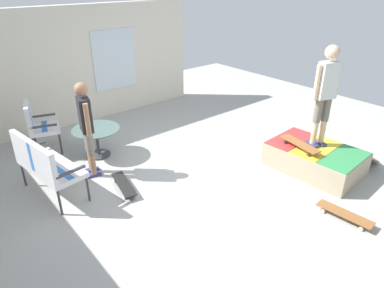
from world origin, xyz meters
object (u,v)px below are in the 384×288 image
(patio_bench, at_px, (43,162))
(skateboard_on_ramp, at_px, (300,144))
(patio_table, at_px, (97,137))
(person_watching, at_px, (86,123))
(skate_ramp, at_px, (315,158))
(person_skater, at_px, (326,89))
(patio_chair_near_house, at_px, (37,123))
(skateboard_spare, at_px, (345,214))
(skateboard_by_bench, at_px, (124,184))

(patio_bench, distance_m, skateboard_on_ramp, 4.24)
(patio_table, xyz_separation_m, person_watching, (-0.57, 0.39, 0.57))
(skate_ramp, height_order, person_skater, person_skater)
(patio_chair_near_house, bearing_deg, skateboard_spare, -152.09)
(patio_bench, distance_m, skateboard_by_bench, 1.28)
(skate_ramp, bearing_deg, person_skater, -40.69)
(skate_ramp, relative_size, skateboard_by_bench, 2.09)
(patio_chair_near_house, height_order, skateboard_by_bench, patio_chair_near_house)
(patio_bench, relative_size, skateboard_by_bench, 1.60)
(patio_chair_near_house, xyz_separation_m, person_skater, (-3.81, -3.61, 0.86))
(skateboard_spare, bearing_deg, skate_ramp, -40.44)
(person_watching, bearing_deg, skate_ramp, -127.34)
(skateboard_spare, bearing_deg, skateboard_by_bench, 37.05)
(patio_chair_near_house, distance_m, skateboard_by_bench, 2.36)
(patio_chair_near_house, bearing_deg, skate_ramp, -137.40)
(patio_chair_near_house, height_order, skateboard_on_ramp, patio_chair_near_house)
(skateboard_spare, height_order, skateboard_on_ramp, skateboard_on_ramp)
(patio_table, bearing_deg, patio_chair_near_house, 41.60)
(skateboard_by_bench, height_order, skateboard_spare, same)
(person_watching, relative_size, skateboard_on_ramp, 2.03)
(skateboard_spare, bearing_deg, person_watching, 32.52)
(patio_table, distance_m, person_watching, 0.89)
(skateboard_by_bench, distance_m, skateboard_spare, 3.42)
(person_skater, bearing_deg, patio_bench, 61.96)
(patio_table, height_order, skateboard_spare, patio_table)
(patio_table, bearing_deg, skateboard_on_ramp, -138.60)
(patio_table, distance_m, skateboard_on_ramp, 3.75)
(patio_bench, height_order, skateboard_spare, patio_bench)
(person_skater, xyz_separation_m, skateboard_on_ramp, (0.11, 0.35, -0.95))
(skate_ramp, bearing_deg, patio_table, 42.90)
(skate_ramp, bearing_deg, patio_bench, 60.97)
(patio_table, distance_m, skateboard_spare, 4.49)
(person_skater, bearing_deg, patio_chair_near_house, 43.48)
(skate_ramp, height_order, skateboard_by_bench, skate_ramp)
(patio_chair_near_house, distance_m, skateboard_on_ramp, 4.93)
(patio_bench, height_order, patio_chair_near_house, same)
(patio_table, bearing_deg, skateboard_spare, -155.67)
(skateboard_by_bench, bearing_deg, patio_bench, 59.98)
(person_skater, distance_m, skateboard_by_bench, 3.70)
(patio_chair_near_house, xyz_separation_m, skateboard_on_ramp, (-3.70, -3.26, -0.09))
(patio_bench, xyz_separation_m, skateboard_by_bench, (-0.58, -1.01, -0.53))
(patio_table, height_order, skateboard_on_ramp, patio_table)
(patio_table, bearing_deg, skate_ramp, -137.10)
(patio_bench, xyz_separation_m, patio_chair_near_house, (1.65, -0.44, -0.00))
(skateboard_on_ramp, bearing_deg, skate_ramp, -120.35)
(patio_table, relative_size, person_skater, 0.51)
(person_watching, relative_size, skateboard_by_bench, 2.03)
(patio_table, relative_size, skateboard_spare, 1.11)
(patio_bench, distance_m, patio_table, 1.46)
(person_skater, bearing_deg, skateboard_on_ramp, 72.33)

